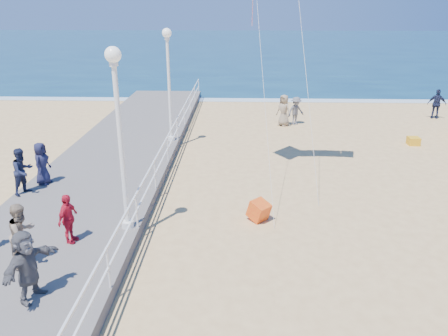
{
  "coord_description": "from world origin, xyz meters",
  "views": [
    {
      "loc": [
        -2.03,
        -11.64,
        6.75
      ],
      "look_at": [
        -2.5,
        2.0,
        1.6
      ],
      "focal_mm": 35.0,
      "sensor_mm": 36.0,
      "label": 1
    }
  ],
  "objects_px": {
    "spectator_1": "(23,235)",
    "box_kite": "(259,212)",
    "lamp_post_mid": "(119,123)",
    "spectator_3": "(68,219)",
    "spectator_5": "(27,266)",
    "spectator_7": "(23,171)",
    "lamp_post_far": "(169,74)",
    "beach_walker_c": "(284,110)",
    "beach_walker_b": "(437,104)",
    "beach_chair_left": "(413,141)",
    "beach_walker_a": "(296,111)",
    "spectator_4": "(42,163)"
  },
  "relations": [
    {
      "from": "lamp_post_mid",
      "to": "spectator_3",
      "type": "height_order",
      "value": "lamp_post_mid"
    },
    {
      "from": "spectator_3",
      "to": "beach_walker_b",
      "type": "height_order",
      "value": "spectator_3"
    },
    {
      "from": "spectator_7",
      "to": "beach_walker_b",
      "type": "distance_m",
      "value": 23.77
    },
    {
      "from": "spectator_1",
      "to": "box_kite",
      "type": "xyz_separation_m",
      "value": [
        6.16,
        3.39,
        -0.95
      ]
    },
    {
      "from": "beach_walker_b",
      "to": "box_kite",
      "type": "xyz_separation_m",
      "value": [
        -11.57,
        -14.15,
        -0.62
      ]
    },
    {
      "from": "spectator_3",
      "to": "beach_chair_left",
      "type": "bearing_deg",
      "value": -39.96
    },
    {
      "from": "lamp_post_mid",
      "to": "beach_walker_c",
      "type": "distance_m",
      "value": 14.97
    },
    {
      "from": "beach_walker_b",
      "to": "beach_chair_left",
      "type": "relative_size",
      "value": 3.33
    },
    {
      "from": "beach_chair_left",
      "to": "spectator_7",
      "type": "bearing_deg",
      "value": -155.5
    },
    {
      "from": "beach_walker_c",
      "to": "spectator_1",
      "type": "bearing_deg",
      "value": -73.46
    },
    {
      "from": "spectator_3",
      "to": "beach_walker_a",
      "type": "height_order",
      "value": "spectator_3"
    },
    {
      "from": "lamp_post_far",
      "to": "beach_chair_left",
      "type": "distance_m",
      "value": 12.75
    },
    {
      "from": "spectator_4",
      "to": "beach_chair_left",
      "type": "xyz_separation_m",
      "value": [
        16.2,
        6.61,
        -1.0
      ]
    },
    {
      "from": "spectator_4",
      "to": "beach_walker_b",
      "type": "distance_m",
      "value": 23.05
    },
    {
      "from": "beach_walker_b",
      "to": "beach_chair_left",
      "type": "height_order",
      "value": "beach_walker_b"
    },
    {
      "from": "spectator_5",
      "to": "spectator_7",
      "type": "relative_size",
      "value": 1.03
    },
    {
      "from": "beach_walker_a",
      "to": "spectator_5",
      "type": "bearing_deg",
      "value": -145.39
    },
    {
      "from": "spectator_3",
      "to": "beach_walker_a",
      "type": "relative_size",
      "value": 0.88
    },
    {
      "from": "spectator_1",
      "to": "beach_walker_c",
      "type": "xyz_separation_m",
      "value": [
        8.08,
        15.52,
        -0.34
      ]
    },
    {
      "from": "lamp_post_mid",
      "to": "spectator_3",
      "type": "xyz_separation_m",
      "value": [
        -1.41,
        -0.92,
        -2.53
      ]
    },
    {
      "from": "lamp_post_far",
      "to": "spectator_3",
      "type": "height_order",
      "value": "lamp_post_far"
    },
    {
      "from": "spectator_5",
      "to": "beach_chair_left",
      "type": "xyz_separation_m",
      "value": [
        13.6,
        13.37,
        -1.06
      ]
    },
    {
      "from": "lamp_post_far",
      "to": "beach_chair_left",
      "type": "xyz_separation_m",
      "value": [
        12.23,
        0.92,
        -3.46
      ]
    },
    {
      "from": "spectator_1",
      "to": "spectator_7",
      "type": "relative_size",
      "value": 1.02
    },
    {
      "from": "spectator_4",
      "to": "spectator_7",
      "type": "distance_m",
      "value": 0.95
    },
    {
      "from": "spectator_3",
      "to": "beach_walker_a",
      "type": "distance_m",
      "value": 16.74
    },
    {
      "from": "spectator_1",
      "to": "spectator_3",
      "type": "height_order",
      "value": "spectator_1"
    },
    {
      "from": "lamp_post_far",
      "to": "spectator_3",
      "type": "distance_m",
      "value": 10.33
    },
    {
      "from": "lamp_post_far",
      "to": "beach_walker_b",
      "type": "height_order",
      "value": "lamp_post_far"
    },
    {
      "from": "box_kite",
      "to": "beach_chair_left",
      "type": "relative_size",
      "value": 1.09
    },
    {
      "from": "spectator_5",
      "to": "spectator_7",
      "type": "xyz_separation_m",
      "value": [
        -2.88,
        5.86,
        -0.02
      ]
    },
    {
      "from": "beach_walker_c",
      "to": "box_kite",
      "type": "relative_size",
      "value": 3.05
    },
    {
      "from": "beach_walker_a",
      "to": "lamp_post_mid",
      "type": "bearing_deg",
      "value": -146.24
    },
    {
      "from": "lamp_post_mid",
      "to": "beach_walker_b",
      "type": "bearing_deg",
      "value": 44.8
    },
    {
      "from": "lamp_post_far",
      "to": "beach_walker_c",
      "type": "relative_size",
      "value": 2.9
    },
    {
      "from": "spectator_1",
      "to": "beach_walker_a",
      "type": "height_order",
      "value": "spectator_1"
    },
    {
      "from": "spectator_5",
      "to": "beach_chair_left",
      "type": "distance_m",
      "value": 19.1
    },
    {
      "from": "spectator_7",
      "to": "beach_walker_c",
      "type": "relative_size",
      "value": 0.92
    },
    {
      "from": "beach_walker_c",
      "to": "box_kite",
      "type": "distance_m",
      "value": 12.29
    },
    {
      "from": "spectator_1",
      "to": "box_kite",
      "type": "relative_size",
      "value": 2.84
    },
    {
      "from": "beach_walker_b",
      "to": "box_kite",
      "type": "distance_m",
      "value": 18.29
    },
    {
      "from": "lamp_post_mid",
      "to": "spectator_3",
      "type": "bearing_deg",
      "value": -147.02
    },
    {
      "from": "box_kite",
      "to": "spectator_4",
      "type": "bearing_deg",
      "value": 120.72
    },
    {
      "from": "spectator_7",
      "to": "spectator_3",
      "type": "bearing_deg",
      "value": -115.09
    },
    {
      "from": "spectator_1",
      "to": "box_kite",
      "type": "height_order",
      "value": "spectator_1"
    },
    {
      "from": "lamp_post_mid",
      "to": "lamp_post_far",
      "type": "height_order",
      "value": "same"
    },
    {
      "from": "beach_walker_b",
      "to": "box_kite",
      "type": "relative_size",
      "value": 3.05
    },
    {
      "from": "lamp_post_mid",
      "to": "spectator_4",
      "type": "relative_size",
      "value": 3.32
    },
    {
      "from": "lamp_post_mid",
      "to": "spectator_3",
      "type": "distance_m",
      "value": 3.04
    },
    {
      "from": "spectator_3",
      "to": "spectator_7",
      "type": "xyz_separation_m",
      "value": [
        -2.84,
        3.32,
        0.11
      ]
    }
  ]
}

